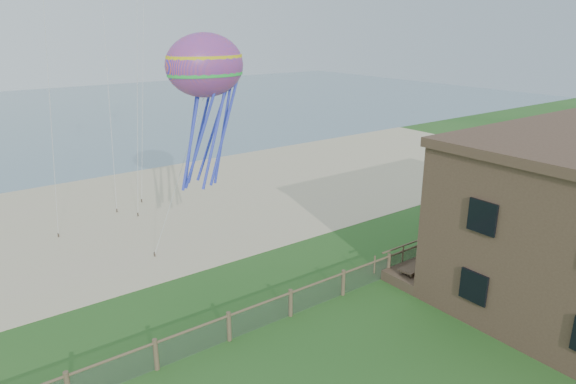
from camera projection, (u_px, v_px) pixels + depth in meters
name	position (u px, v px, depth m)	size (l,w,h in m)	color
sand_beach	(146.00, 211.00, 34.09)	(72.00, 20.00, 0.02)	#C8BA90
ocean	(19.00, 119.00, 67.69)	(160.00, 68.00, 0.02)	slate
chainlink_fence	(290.00, 304.00, 21.70)	(36.20, 0.20, 1.25)	#503C2D
motel_deck	(489.00, 244.00, 28.39)	(15.00, 2.00, 0.50)	brown
picnic_table	(415.00, 272.00, 24.84)	(1.93, 1.46, 0.82)	brown
octopus_kite	(207.00, 108.00, 23.77)	(3.65, 2.58, 7.51)	#FC5127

